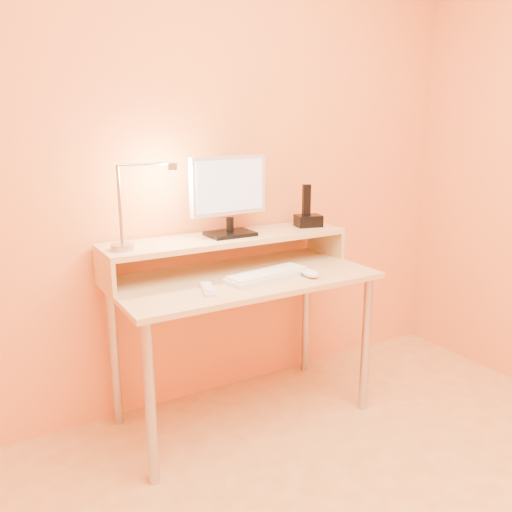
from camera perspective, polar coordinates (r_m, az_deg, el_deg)
wall_back at (r=2.57m, az=-5.09°, el=11.01°), size 3.00×0.04×2.50m
desk_leg_fl at (r=2.11m, az=-11.60°, el=-15.77°), size 0.04×0.04×0.69m
desk_leg_fr at (r=2.62m, az=12.05°, el=-9.57°), size 0.04×0.04×0.69m
desk_leg_bl at (r=2.54m, az=-15.40°, el=-10.62°), size 0.04×0.04×0.69m
desk_leg_br at (r=2.98m, az=5.53°, el=-6.38°), size 0.04×0.04×0.69m
desk_lower at (r=2.38m, az=-1.47°, el=-2.47°), size 1.20×0.60×0.02m
shelf_riser_left at (r=2.29m, az=-16.43°, el=-1.67°), size 0.02×0.30×0.14m
shelf_riser_right at (r=2.80m, az=7.63°, el=1.63°), size 0.02×0.30×0.14m
desk_shelf at (r=2.47m, az=-3.19°, el=1.95°), size 1.20×0.30×0.02m
monitor_foot at (r=2.47m, az=-2.87°, el=2.48°), size 0.22×0.16×0.02m
monitor_neck at (r=2.46m, az=-2.89°, el=3.48°), size 0.04×0.04×0.07m
monitor_panel at (r=2.45m, az=-3.05°, el=7.78°), size 0.41×0.08×0.28m
monitor_back at (r=2.47m, az=-3.30°, el=7.83°), size 0.36×0.05×0.23m
monitor_screen at (r=2.43m, az=-2.85°, el=7.74°), size 0.37×0.04×0.24m
lamp_base at (r=2.25m, az=-14.54°, el=0.97°), size 0.10×0.10×0.02m
lamp_post at (r=2.22m, az=-14.83°, el=5.44°), size 0.01×0.01×0.33m
lamp_arm at (r=2.24m, az=-12.10°, el=9.91°), size 0.24×0.01×0.01m
lamp_head at (r=2.28m, az=-9.19°, el=9.74°), size 0.04×0.04×0.03m
lamp_bulb at (r=2.28m, az=-9.17°, el=9.34°), size 0.03×0.03×0.00m
phone_dock at (r=2.71m, az=5.80°, el=3.91°), size 0.15×0.13×0.06m
phone_handset at (r=2.68m, az=5.60°, el=6.19°), size 0.04×0.03×0.16m
phone_led at (r=2.70m, az=7.22°, el=3.82°), size 0.01×0.00×0.04m
keyboard at (r=2.33m, az=1.23°, el=-2.22°), size 0.43×0.19×0.02m
mouse at (r=2.36m, az=6.01°, el=-1.90°), size 0.07×0.11×0.04m
remote_control at (r=2.16m, az=-5.38°, el=-3.71°), size 0.09×0.17×0.02m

